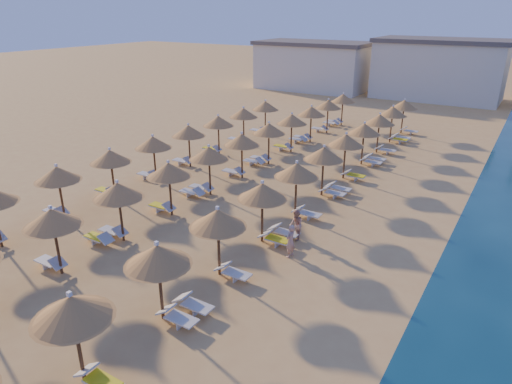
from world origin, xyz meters
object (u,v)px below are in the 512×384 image
Objects in this scene: parasol_row_east at (311,162)px; parasol_row_west at (226,147)px; beachgoer_a at (290,241)px; beachgoer_b at (296,225)px.

parasol_row_east is 5.84m from parasol_row_west.
parasol_row_west is at bearing 180.00° from parasol_row_east.
parasol_row_west is 25.84× the size of beachgoer_a.
beachgoer_b is at bearing -156.02° from beachgoer_a.
parasol_row_west is at bearing -122.30° from beachgoer_a.
beachgoer_b is 0.98× the size of beachgoer_a.
beachgoer_b is at bearing -72.95° from parasol_row_east.
parasol_row_east is 1.00× the size of parasol_row_west.
parasol_row_west is 8.53m from beachgoer_b.
parasol_row_east reaches higher than beachgoer_a.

